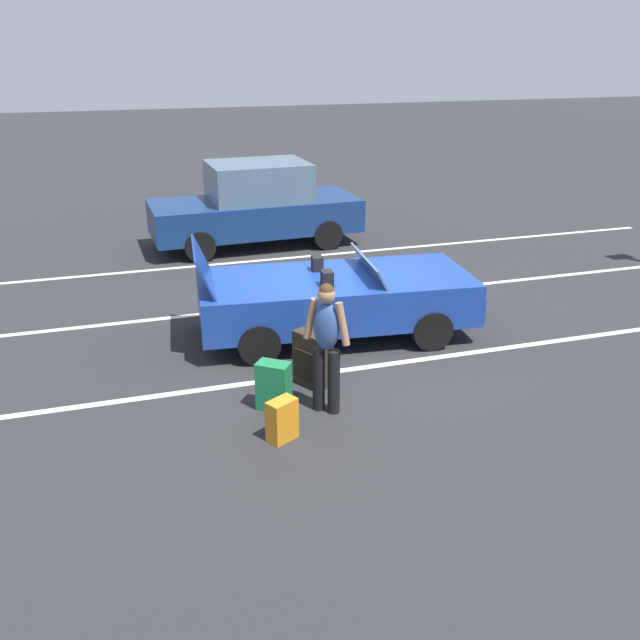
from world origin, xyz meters
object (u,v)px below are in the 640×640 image
suitcase_large_black (312,359)px  suitcase_small_carryon (282,420)px  traveler_person (326,341)px  convertible_car (348,298)px  suitcase_medium_bright (274,386)px  parked_sedan_near (256,205)px

suitcase_large_black → suitcase_small_carryon: suitcase_large_black is taller
suitcase_large_black → traveler_person: size_ratio=0.59×
convertible_car → suitcase_large_black: size_ratio=4.46×
suitcase_large_black → convertible_car: bearing=-153.2°
suitcase_large_black → traveler_person: bearing=57.6°
traveler_person → suitcase_medium_bright: bearing=110.5°
suitcase_medium_bright → parked_sedan_near: 7.51m
suitcase_small_carryon → parked_sedan_near: 8.23m
suitcase_medium_bright → traveler_person: traveler_person is taller
convertible_car → traveler_person: (-1.05, -2.22, 0.34)m
suitcase_large_black → suitcase_small_carryon: (-0.72, -1.22, -0.12)m
suitcase_small_carryon → parked_sedan_near: parked_sedan_near is taller
convertible_car → suitcase_small_carryon: 3.23m
suitcase_small_carryon → traveler_person: 1.08m
parked_sedan_near → convertible_car: bearing=90.5°
suitcase_medium_bright → convertible_car: bearing=-3.2°
suitcase_medium_bright → traveler_person: 0.89m
parked_sedan_near → suitcase_large_black: bearing=81.5°
suitcase_small_carryon → parked_sedan_near: (1.48, 8.07, 0.64)m
convertible_car → parked_sedan_near: size_ratio=0.94×
suitcase_medium_bright → suitcase_small_carryon: suitcase_medium_bright is taller
parked_sedan_near → suitcase_small_carryon: bearing=77.4°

